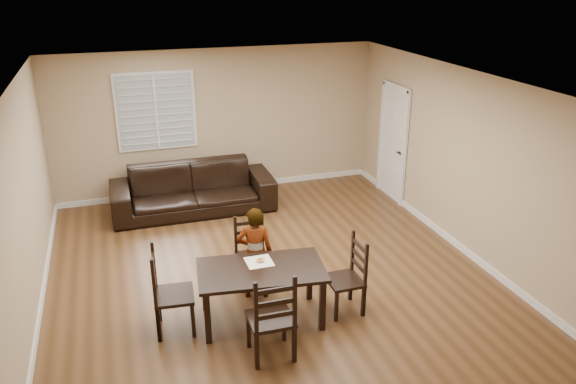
% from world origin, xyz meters
% --- Properties ---
extents(ground, '(7.00, 7.00, 0.00)m').
position_xyz_m(ground, '(0.00, 0.00, 0.00)').
color(ground, brown).
rests_on(ground, ground).
extents(room, '(6.04, 7.04, 2.72)m').
position_xyz_m(room, '(0.04, 0.18, 1.81)').
color(room, tan).
rests_on(room, ground).
extents(dining_table, '(1.59, 1.02, 0.70)m').
position_xyz_m(dining_table, '(-0.38, -0.91, 0.61)').
color(dining_table, black).
rests_on(dining_table, ground).
extents(chair_near, '(0.44, 0.41, 0.95)m').
position_xyz_m(chair_near, '(-0.27, 0.05, 0.43)').
color(chair_near, black).
rests_on(chair_near, ground).
extents(chair_far, '(0.49, 0.46, 1.07)m').
position_xyz_m(chair_far, '(-0.47, -1.72, 0.49)').
color(chair_far, black).
rests_on(chair_far, ground).
extents(chair_left, '(0.50, 0.53, 1.07)m').
position_xyz_m(chair_left, '(-1.54, -0.77, 0.49)').
color(chair_left, black).
rests_on(chair_left, ground).
extents(chair_right, '(0.42, 0.45, 0.99)m').
position_xyz_m(chair_right, '(0.76, -1.03, 0.45)').
color(chair_right, black).
rests_on(chair_right, ground).
extents(child, '(0.52, 0.40, 1.26)m').
position_xyz_m(child, '(-0.31, -0.37, 0.63)').
color(child, gray).
rests_on(child, ground).
extents(napkin, '(0.32, 0.32, 0.00)m').
position_xyz_m(napkin, '(-0.36, -0.74, 0.71)').
color(napkin, white).
rests_on(napkin, dining_table).
extents(donut, '(0.10, 0.10, 0.04)m').
position_xyz_m(donut, '(-0.34, -0.74, 0.73)').
color(donut, '#C78547').
rests_on(donut, napkin).
extents(sofa, '(2.80, 1.11, 0.82)m').
position_xyz_m(sofa, '(-0.65, 2.67, 0.41)').
color(sofa, black).
rests_on(sofa, ground).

